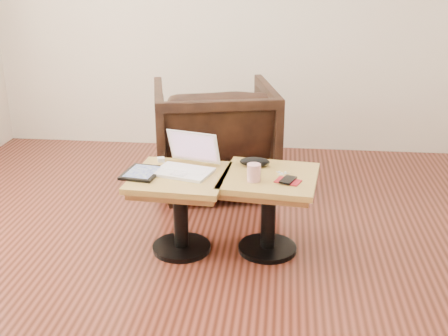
# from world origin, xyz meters

# --- Properties ---
(room_shell) EXTENTS (4.52, 4.52, 2.71)m
(room_shell) POSITION_xyz_m (0.00, 0.00, 1.35)
(room_shell) COLOR #3C1910
(room_shell) RESTS_ON ground
(side_table_left) EXTENTS (0.56, 0.56, 0.48)m
(side_table_left) POSITION_xyz_m (-0.25, 0.28, 0.36)
(side_table_left) COLOR black
(side_table_left) RESTS_ON ground
(side_table_right) EXTENTS (0.58, 0.58, 0.48)m
(side_table_right) POSITION_xyz_m (0.26, 0.33, 0.36)
(side_table_right) COLOR black
(side_table_right) RESTS_ON ground
(laptop) EXTENTS (0.38, 0.36, 0.21)m
(laptop) POSITION_xyz_m (-0.22, 0.35, 0.52)
(laptop) COLOR white
(laptop) RESTS_ON side_table_left
(tablet) EXTENTS (0.22, 0.27, 0.02)m
(tablet) POSITION_xyz_m (-0.46, 0.26, 0.49)
(tablet) COLOR black
(tablet) RESTS_ON side_table_left
(charging_adapter) EXTENTS (0.05, 0.05, 0.02)m
(charging_adapter) POSITION_xyz_m (-0.40, 0.48, 0.49)
(charging_adapter) COLOR white
(charging_adapter) RESTS_ON side_table_left
(glasses_case) EXTENTS (0.18, 0.08, 0.06)m
(glasses_case) POSITION_xyz_m (0.16, 0.46, 0.51)
(glasses_case) COLOR black
(glasses_case) RESTS_ON side_table_right
(striped_cup) EXTENTS (0.09, 0.09, 0.10)m
(striped_cup) POSITION_xyz_m (0.17, 0.23, 0.53)
(striped_cup) COLOR #CA4B5A
(striped_cup) RESTS_ON side_table_right
(earbuds_tangle) EXTENTS (0.07, 0.05, 0.01)m
(earbuds_tangle) POSITION_xyz_m (0.32, 0.35, 0.48)
(earbuds_tangle) COLOR white
(earbuds_tangle) RESTS_ON side_table_right
(phone_on_sleeve) EXTENTS (0.16, 0.13, 0.02)m
(phone_on_sleeve) POSITION_xyz_m (0.36, 0.24, 0.48)
(phone_on_sleeve) COLOR maroon
(phone_on_sleeve) RESTS_ON side_table_right
(armchair) EXTENTS (1.02, 1.04, 0.79)m
(armchair) POSITION_xyz_m (-0.18, 1.28, 0.40)
(armchair) COLOR black
(armchair) RESTS_ON ground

